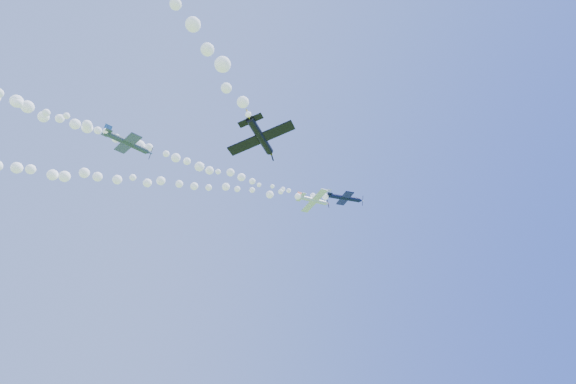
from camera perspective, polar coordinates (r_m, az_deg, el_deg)
name	(u,v)px	position (r m, az deg, el deg)	size (l,w,h in m)	color
plane_white	(314,200)	(88.92, 3.09, -0.99)	(6.97, 7.22, 1.96)	white
smoke_trail_white	(113,136)	(77.69, -20.00, 6.24)	(68.60, 9.77, 2.92)	white
plane_navy	(345,198)	(93.03, 6.73, -0.69)	(7.58, 7.80, 2.87)	#0C1139
smoke_trail_navy	(107,178)	(92.21, -20.64, 1.60)	(80.40, 24.69, 2.96)	white
plane_grey	(128,143)	(75.22, -18.47, 5.57)	(7.78, 8.15, 2.80)	#3B4756
plane_black	(261,137)	(49.79, -3.24, 6.50)	(6.17, 6.15, 2.17)	black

